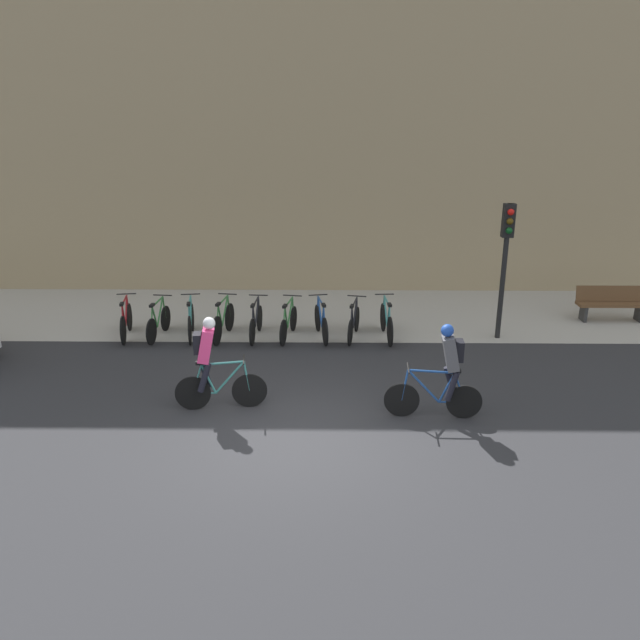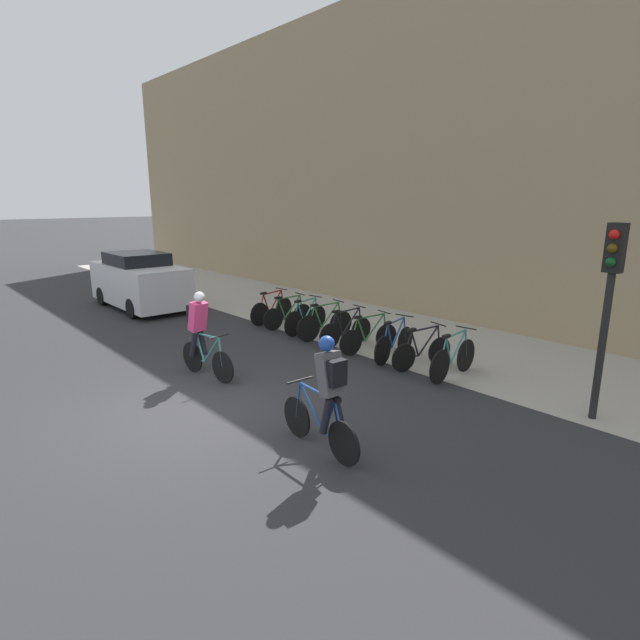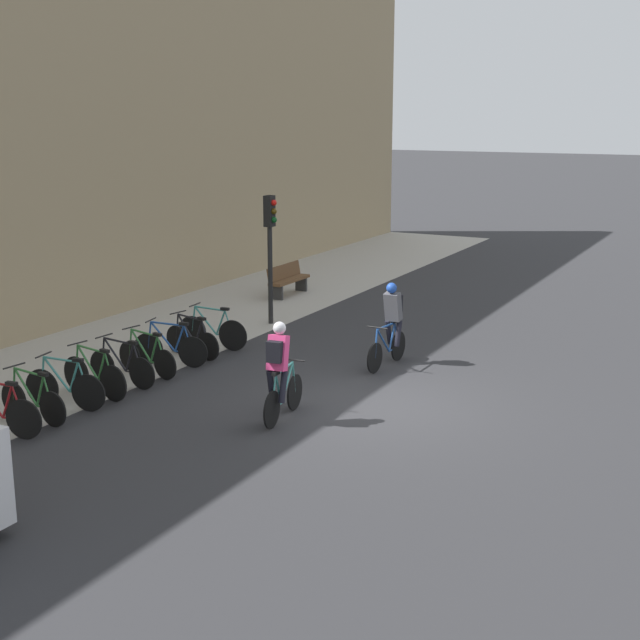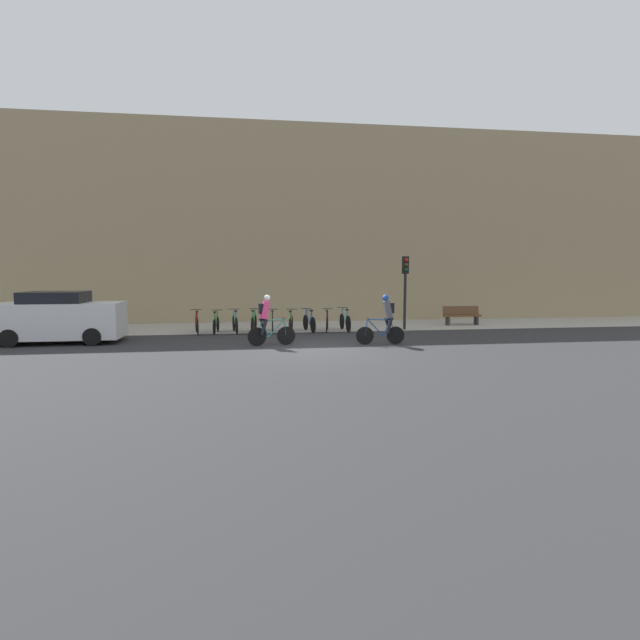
{
  "view_description": "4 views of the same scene",
  "coord_description": "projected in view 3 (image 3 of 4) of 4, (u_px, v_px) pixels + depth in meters",
  "views": [
    {
      "loc": [
        0.53,
        -9.24,
        5.21
      ],
      "look_at": [
        0.4,
        1.3,
        1.64
      ],
      "focal_mm": 35.0,
      "sensor_mm": 36.0,
      "label": 1
    },
    {
      "loc": [
        7.38,
        -3.62,
        3.55
      ],
      "look_at": [
        -0.4,
        3.27,
        1.03
      ],
      "focal_mm": 28.0,
      "sensor_mm": 36.0,
      "label": 2
    },
    {
      "loc": [
        -14.14,
        -6.24,
        5.22
      ],
      "look_at": [
        0.82,
        1.52,
        1.25
      ],
      "focal_mm": 50.0,
      "sensor_mm": 36.0,
      "label": 3
    },
    {
      "loc": [
        -2.24,
        -16.15,
        2.63
      ],
      "look_at": [
        0.34,
        1.31,
        0.84
      ],
      "focal_mm": 28.0,
      "sensor_mm": 36.0,
      "label": 4
    }
  ],
  "objects": [
    {
      "name": "cyclist_pink",
      "position": [
        279.0,
        369.0,
        15.12
      ],
      "size": [
        1.66,
        0.5,
        1.76
      ],
      "color": "black",
      "rests_on": "ground"
    },
    {
      "name": "parked_bike_2",
      "position": [
        65.0,
        387.0,
        15.92
      ],
      "size": [
        0.46,
        1.64,
        0.98
      ],
      "color": "black",
      "rests_on": "ground"
    },
    {
      "name": "parked_bike_1",
      "position": [
        33.0,
        400.0,
        15.25
      ],
      "size": [
        0.46,
        1.61,
        0.95
      ],
      "color": "black",
      "rests_on": "ground"
    },
    {
      "name": "cyclist_grey",
      "position": [
        391.0,
        321.0,
        18.58
      ],
      "size": [
        1.73,
        0.46,
        1.76
      ],
      "color": "black",
      "rests_on": "ground"
    },
    {
      "name": "bench",
      "position": [
        288.0,
        279.0,
        25.72
      ],
      "size": [
        1.79,
        0.44,
        0.89
      ],
      "color": "brown",
      "rests_on": "ground"
    },
    {
      "name": "traffic_light_pole",
      "position": [
        270.0,
        235.0,
        21.89
      ],
      "size": [
        0.26,
        0.3,
        3.21
      ],
      "color": "black",
      "rests_on": "ground"
    },
    {
      "name": "parked_bike_6",
      "position": [
        171.0,
        347.0,
        18.62
      ],
      "size": [
        0.48,
        1.66,
        0.97
      ],
      "color": "black",
      "rests_on": "ground"
    },
    {
      "name": "parked_bike_3",
      "position": [
        95.0,
        375.0,
        16.6
      ],
      "size": [
        0.46,
        1.7,
        0.98
      ],
      "color": "black",
      "rests_on": "ground"
    },
    {
      "name": "parked_bike_4",
      "position": [
        122.0,
        366.0,
        17.27
      ],
      "size": [
        0.46,
        1.66,
        0.95
      ],
      "color": "black",
      "rests_on": "ground"
    },
    {
      "name": "parked_bike_7",
      "position": [
        192.0,
        340.0,
        19.29
      ],
      "size": [
        0.49,
        1.6,
        0.94
      ],
      "color": "black",
      "rests_on": "ground"
    },
    {
      "name": "kerb_strip",
      "position": [
        88.0,
        358.0,
        19.24
      ],
      "size": [
        44.0,
        4.5,
        0.01
      ],
      "primitive_type": "cube",
      "color": "#A39E93",
      "rests_on": "ground"
    },
    {
      "name": "ground",
      "position": [
        373.0,
        405.0,
        16.22
      ],
      "size": [
        200.0,
        200.0,
        0.0
      ],
      "primitive_type": "plane",
      "color": "#2B2B2D"
    },
    {
      "name": "parked_bike_5",
      "position": [
        147.0,
        357.0,
        17.95
      ],
      "size": [
        0.47,
        1.65,
        0.94
      ],
      "color": "black",
      "rests_on": "ground"
    },
    {
      "name": "parked_bike_8",
      "position": [
        213.0,
        331.0,
        19.96
      ],
      "size": [
        0.46,
        1.74,
        0.98
      ],
      "color": "black",
      "rests_on": "ground"
    }
  ]
}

